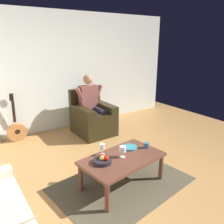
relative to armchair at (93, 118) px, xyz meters
The scene contains 12 objects.
ground_plane 2.17m from the armchair, 81.22° to the left, with size 6.71×6.71×0.00m, color #AF7D45.
wall_back 1.22m from the armchair, 65.09° to the right, with size 5.78×0.06×2.53m, color silver.
rug 1.98m from the armchair, 71.86° to the left, with size 1.81×1.25×0.01m, color #4B4332.
armchair is the anchor object (origin of this frame).
person_seated 0.34m from the armchair, 90.03° to the right, with size 0.65×0.61×1.25m.
coffee_table 1.95m from the armchair, 71.86° to the left, with size 1.18×0.77×0.42m.
guitar 1.54m from the armchair, 19.05° to the right, with size 0.38×0.20×0.96m.
wine_glass_near 1.83m from the armchair, 64.10° to the left, with size 0.07×0.07×0.17m.
wine_glass_far 1.96m from the armchair, 71.98° to the left, with size 0.09×0.09×0.16m.
fruit_bowl 2.04m from the armchair, 63.58° to the left, with size 0.24×0.24×0.11m.
decorative_dish 1.74m from the armchair, 78.21° to the left, with size 0.21×0.21×0.02m, color teal.
candle_jar 1.84m from the armchair, 85.31° to the left, with size 0.08×0.08×0.08m, color #435C84.
Camera 1 is at (1.97, 1.92, 1.94)m, focal length 36.69 mm.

